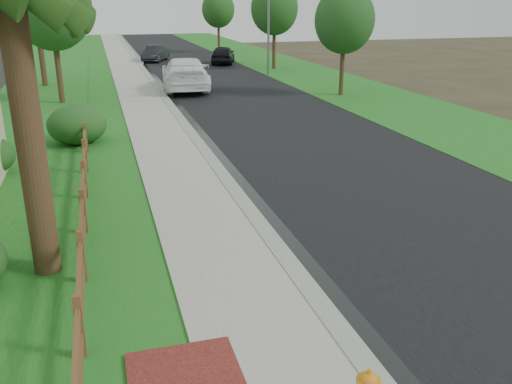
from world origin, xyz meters
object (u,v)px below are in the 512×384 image
object	(u,v)px
white_suv	(185,74)
streetlight	(267,9)
ranch_fence	(84,192)
dark_car_mid	(223,55)

from	to	relation	value
white_suv	streetlight	xyz separation A→B (m)	(6.55, 4.96, 3.53)
ranch_fence	white_suv	size ratio (longest dim) A/B	2.61
dark_car_mid	streetlight	world-z (taller)	streetlight
white_suv	dark_car_mid	bearing A→B (deg)	-106.23
white_suv	dark_car_mid	size ratio (longest dim) A/B	1.50
dark_car_mid	streetlight	size ratio (longest dim) A/B	0.55
white_suv	streetlight	size ratio (longest dim) A/B	0.82
ranch_fence	dark_car_mid	distance (m)	33.59
dark_car_mid	streetlight	distance (m)	8.78
ranch_fence	white_suv	distance (m)	19.83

